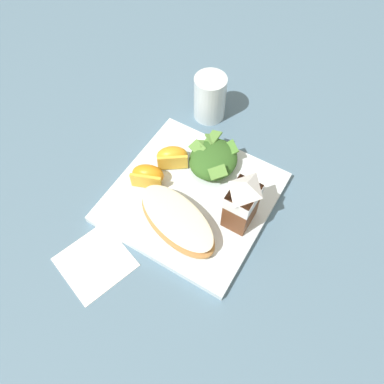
# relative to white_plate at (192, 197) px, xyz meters

# --- Properties ---
(ground) EXTENTS (3.00, 3.00, 0.00)m
(ground) POSITION_rel_white_plate_xyz_m (0.00, 0.00, -0.01)
(ground) COLOR slate
(white_plate) EXTENTS (0.28, 0.28, 0.02)m
(white_plate) POSITION_rel_white_plate_xyz_m (0.00, 0.00, 0.00)
(white_plate) COLOR silver
(white_plate) RESTS_ON ground
(cheesy_pizza_bread) EXTENTS (0.13, 0.19, 0.04)m
(cheesy_pizza_bread) POSITION_rel_white_plate_xyz_m (0.07, 0.01, 0.03)
(cheesy_pizza_bread) COLOR #B77F42
(cheesy_pizza_bread) RESTS_ON white_plate
(green_salad_pile) EXTENTS (0.11, 0.10, 0.05)m
(green_salad_pile) POSITION_rel_white_plate_xyz_m (-0.08, -0.00, 0.03)
(green_salad_pile) COLOR #336023
(green_salad_pile) RESTS_ON white_plate
(milk_carton) EXTENTS (0.06, 0.04, 0.11)m
(milk_carton) POSITION_rel_white_plate_xyz_m (-0.00, 0.10, 0.07)
(milk_carton) COLOR brown
(milk_carton) RESTS_ON white_plate
(orange_wedge_front) EXTENTS (0.06, 0.07, 0.04)m
(orange_wedge_front) POSITION_rel_white_plate_xyz_m (-0.04, -0.07, 0.03)
(orange_wedge_front) COLOR orange
(orange_wedge_front) RESTS_ON white_plate
(orange_wedge_middle) EXTENTS (0.06, 0.07, 0.04)m
(orange_wedge_middle) POSITION_rel_white_plate_xyz_m (0.02, -0.09, 0.03)
(orange_wedge_middle) COLOR orange
(orange_wedge_middle) RESTS_ON white_plate
(paper_napkin) EXTENTS (0.14, 0.14, 0.00)m
(paper_napkin) POSITION_rel_white_plate_xyz_m (0.19, -0.08, -0.01)
(paper_napkin) COLOR white
(paper_napkin) RESTS_ON ground
(drinking_clear_cup) EXTENTS (0.07, 0.07, 0.10)m
(drinking_clear_cup) POSITION_rel_white_plate_xyz_m (-0.21, -0.08, 0.04)
(drinking_clear_cup) COLOR silver
(drinking_clear_cup) RESTS_ON ground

